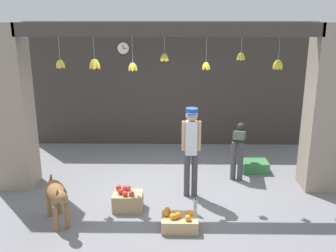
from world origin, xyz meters
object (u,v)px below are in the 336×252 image
(shopkeeper, at_px, (191,145))
(fruit_crate_apples, at_px, (128,200))
(worker_stooping, at_px, (239,144))
(water_bottle, at_px, (195,207))
(produce_box_green, at_px, (254,166))
(dog, at_px, (57,194))
(wall_clock, at_px, (123,48))
(fruit_crate_oranges, at_px, (179,222))

(shopkeeper, distance_m, fruit_crate_apples, 1.47)
(worker_stooping, relative_size, water_bottle, 3.50)
(produce_box_green, height_order, water_bottle, water_bottle)
(dog, xyz_separation_m, shopkeeper, (2.15, 1.01, 0.47))
(fruit_crate_apples, distance_m, wall_clock, 4.21)
(water_bottle, bearing_deg, shopkeeper, 94.12)
(dog, bearing_deg, worker_stooping, 91.77)
(dog, relative_size, worker_stooping, 0.89)
(worker_stooping, distance_m, water_bottle, 1.99)
(produce_box_green, bearing_deg, worker_stooping, -148.68)
(worker_stooping, bearing_deg, water_bottle, -105.82)
(wall_clock, bearing_deg, worker_stooping, -38.18)
(water_bottle, distance_m, wall_clock, 4.64)
(shopkeeper, height_order, fruit_crate_apples, shopkeeper)
(produce_box_green, bearing_deg, fruit_crate_apples, -145.91)
(dog, xyz_separation_m, wall_clock, (0.59, 3.99, 1.96))
(fruit_crate_apples, bearing_deg, produce_box_green, 34.09)
(fruit_crate_apples, bearing_deg, fruit_crate_oranges, -35.47)
(dog, bearing_deg, fruit_crate_apples, 85.29)
(shopkeeper, bearing_deg, water_bottle, 92.49)
(water_bottle, bearing_deg, produce_box_green, 53.92)
(fruit_crate_oranges, bearing_deg, produce_box_green, 54.75)
(dog, xyz_separation_m, water_bottle, (2.20, 0.31, -0.38))
(worker_stooping, xyz_separation_m, produce_box_green, (0.41, 0.25, -0.57))
(dog, height_order, worker_stooping, worker_stooping)
(dog, height_order, fruit_crate_oranges, dog)
(dog, bearing_deg, fruit_crate_oranges, 56.12)
(dog, bearing_deg, shopkeeper, 85.28)
(fruit_crate_apples, bearing_deg, dog, -154.76)
(fruit_crate_oranges, bearing_deg, shopkeeper, 78.96)
(dog, relative_size, shopkeeper, 0.55)
(fruit_crate_oranges, distance_m, produce_box_green, 2.86)
(fruit_crate_oranges, distance_m, fruit_crate_apples, 1.08)
(worker_stooping, xyz_separation_m, fruit_crate_apples, (-2.12, -1.47, -0.52))
(fruit_crate_oranges, xyz_separation_m, water_bottle, (0.27, 0.45, 0.02))
(water_bottle, bearing_deg, worker_stooping, 59.43)
(fruit_crate_oranges, relative_size, wall_clock, 1.90)
(fruit_crate_apples, height_order, produce_box_green, fruit_crate_apples)
(fruit_crate_oranges, bearing_deg, water_bottle, 58.49)
(produce_box_green, height_order, wall_clock, wall_clock)
(shopkeeper, xyz_separation_m, worker_stooping, (1.02, 0.95, -0.30))
(wall_clock, bearing_deg, dog, -98.41)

